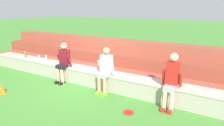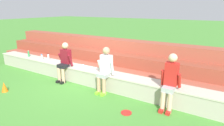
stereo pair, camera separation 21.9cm
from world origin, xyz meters
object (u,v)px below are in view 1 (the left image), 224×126
at_px(water_bottle_mid_left, 39,58).
at_px(person_center, 171,80).
at_px(person_far_left, 63,61).
at_px(person_left_of_center, 105,69).
at_px(water_bottle_center_gap, 25,55).
at_px(frisbee, 129,112).
at_px(plastic_cup_middle, 82,67).
at_px(sports_cone, 2,89).
at_px(water_bottle_mid_right, 46,58).

bearing_deg(water_bottle_mid_left, person_center, -2.72).
xyz_separation_m(person_far_left, water_bottle_mid_left, (-1.46, 0.21, -0.11)).
bearing_deg(person_left_of_center, person_center, -0.29).
xyz_separation_m(water_bottle_center_gap, frisbee, (5.19, -1.03, -0.64)).
height_order(person_far_left, frisbee, person_far_left).
distance_m(person_center, plastic_cup_middle, 3.01).
xyz_separation_m(frisbee, sports_cone, (-3.81, -0.87, 0.15)).
bearing_deg(plastic_cup_middle, person_left_of_center, -12.01).
relative_size(plastic_cup_middle, sports_cone, 0.40).
height_order(person_center, water_bottle_mid_left, person_center).
bearing_deg(person_center, plastic_cup_middle, 175.56).
distance_m(person_far_left, water_bottle_center_gap, 2.35).
height_order(plastic_cup_middle, sports_cone, plastic_cup_middle).
bearing_deg(plastic_cup_middle, water_bottle_center_gap, 179.27).
xyz_separation_m(plastic_cup_middle, sports_cone, (-1.62, -1.86, -0.44)).
distance_m(person_far_left, person_center, 3.67).
relative_size(water_bottle_mid_right, sports_cone, 0.90).
distance_m(water_bottle_mid_right, plastic_cup_middle, 1.79).
distance_m(person_left_of_center, water_bottle_mid_left, 3.19).
height_order(person_left_of_center, plastic_cup_middle, person_left_of_center).
height_order(person_left_of_center, water_bottle_mid_right, person_left_of_center).
relative_size(person_far_left, sports_cone, 4.41).
relative_size(person_center, frisbee, 5.36).
distance_m(person_far_left, water_bottle_mid_right, 1.15).
bearing_deg(sports_cone, water_bottle_mid_right, 94.84).
bearing_deg(water_bottle_mid_left, plastic_cup_middle, -0.30).
xyz_separation_m(person_center, frisbee, (-0.81, -0.76, -0.77)).
distance_m(water_bottle_mid_left, frisbee, 4.48).
bearing_deg(water_bottle_mid_right, plastic_cup_middle, -1.55).
bearing_deg(person_center, frisbee, -136.89).
bearing_deg(sports_cone, person_left_of_center, 31.54).
distance_m(person_left_of_center, frisbee, 1.57).
bearing_deg(person_far_left, water_bottle_mid_left, 171.95).
bearing_deg(water_bottle_mid_left, sports_cone, -74.89).
relative_size(water_bottle_mid_left, plastic_cup_middle, 1.80).
height_order(water_bottle_mid_left, water_bottle_center_gap, water_bottle_center_gap).
height_order(water_bottle_mid_right, sports_cone, water_bottle_mid_right).
bearing_deg(frisbee, person_left_of_center, 146.04).
relative_size(water_bottle_mid_left, sports_cone, 0.73).
bearing_deg(water_bottle_mid_left, person_left_of_center, -4.21).
distance_m(water_bottle_mid_left, plastic_cup_middle, 2.13).
distance_m(person_left_of_center, water_bottle_mid_right, 2.85).
height_order(person_center, sports_cone, person_center).
height_order(frisbee, sports_cone, sports_cone).
relative_size(water_bottle_mid_left, water_bottle_mid_right, 0.81).
xyz_separation_m(water_bottle_mid_left, water_bottle_mid_right, (0.34, 0.04, 0.03)).
distance_m(water_bottle_center_gap, water_bottle_mid_right, 1.22).
xyz_separation_m(person_left_of_center, plastic_cup_middle, (-1.05, 0.22, -0.17)).
relative_size(frisbee, sports_cone, 0.87).
distance_m(person_far_left, plastic_cup_middle, 0.71).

